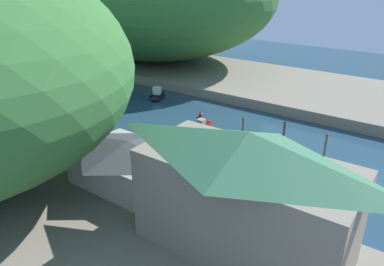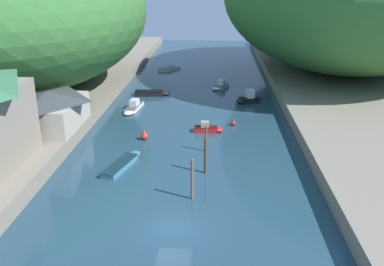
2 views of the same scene
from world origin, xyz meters
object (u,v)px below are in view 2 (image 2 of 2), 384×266
Objects in this scene: boat_small_dinghy at (133,107)px; boat_near_quay at (171,68)px; boat_white_cruiser at (153,93)px; boat_red_skiff at (209,129)px; boat_mid_channel at (124,163)px; boathouse_shed at (48,109)px; boat_far_right_bank at (220,86)px; channel_buoy_near at (233,123)px; channel_buoy_far at (144,136)px; boat_cabin_cruiser at (247,99)px.

boat_small_dinghy is 27.00m from boat_near_quay.
boat_white_cruiser is 17.79m from boat_red_skiff.
boat_mid_channel is 1.09× the size of boat_small_dinghy.
boathouse_shed is at bearing -73.77° from boat_near_quay.
boat_far_right_bank is 20.47m from boat_red_skiff.
channel_buoy_near reaches higher than boat_near_quay.
boat_red_skiff is 2.77× the size of channel_buoy_far.
boat_white_cruiser is at bearing 66.19° from boathouse_shed.
boat_small_dinghy is 11.41m from channel_buoy_far.
boat_red_skiff is at bearing 148.13° from boat_small_dinghy.
boat_mid_channel is 25.32m from boat_white_cruiser.
boat_cabin_cruiser is at bearing 35.70° from boathouse_shed.
boat_far_right_bank is at bearing 94.66° from channel_buoy_near.
boat_near_quay is (-9.35, 14.50, -0.18)m from boat_far_right_bank.
channel_buoy_near is at bearing 38.03° from boat_white_cruiser.
boat_red_skiff is at bearing -47.65° from boat_near_quay.
boat_far_right_bank reaches higher than channel_buoy_near.
boat_cabin_cruiser is at bearing 73.89° from boat_white_cruiser.
channel_buoy_far is (1.60, -18.48, 0.13)m from boat_white_cruiser.
boat_small_dinghy is 17.02m from boat_far_right_bank.
boat_near_quay is at bearing 7.34° from boat_cabin_cruiser.
channel_buoy_near reaches higher than boat_white_cruiser.
boathouse_shed reaches higher than channel_buoy_far.
channel_buoy_near is (10.82, -32.57, 0.11)m from boat_near_quay.
boathouse_shed is 1.65× the size of boat_near_quay.
channel_buoy_far is at bearing 118.45° from boat_cabin_cruiser.
boat_cabin_cruiser is at bearing -30.22° from boat_near_quay.
boat_white_cruiser is 4.44× the size of channel_buoy_far.
boat_white_cruiser is 17.50m from channel_buoy_near.
boat_mid_channel is at bearing 126.57° from boat_cabin_cruiser.
boat_far_right_bank reaches higher than boat_white_cruiser.
boat_small_dinghy is at bearing 82.71° from boat_cabin_cruiser.
boat_small_dinghy reaches higher than boat_mid_channel.
boat_far_right_bank reaches higher than boat_near_quay.
channel_buoy_far is at bearing 2.06° from boat_white_cruiser.
boat_small_dinghy is at bearing 59.74° from boathouse_shed.
boathouse_shed is at bearing -163.17° from channel_buoy_near.
boat_near_quay is (9.14, 38.61, -3.34)m from boathouse_shed.
boat_mid_channel is 25.63m from boat_cabin_cruiser.
channel_buoy_near is at bearing 120.41° from boat_far_right_bank.
boat_red_skiff is (7.93, -34.93, 0.18)m from boat_near_quay.
channel_buoy_far reaches higher than channel_buoy_near.
boat_far_right_bank reaches higher than channel_buoy_far.
boat_far_right_bank reaches higher than boat_mid_channel.
boat_red_skiff is 4.06× the size of channel_buoy_near.
channel_buoy_near is (2.89, 2.36, -0.07)m from boat_red_skiff.
boat_small_dinghy is at bearing 72.50° from boat_far_right_bank.
boat_near_quay is at bearing -88.71° from boat_small_dinghy.
boat_cabin_cruiser reaches higher than boat_small_dinghy.
channel_buoy_far is at bearing 4.42° from boathouse_shed.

